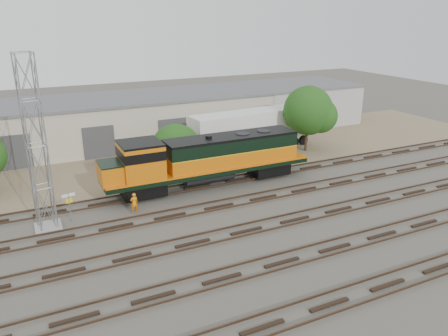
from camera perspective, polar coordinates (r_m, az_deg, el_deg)
name	(u,v)px	position (r m, az deg, el deg)	size (l,w,h in m)	color
ground	(227,215)	(32.89, 0.45, -6.13)	(140.00, 140.00, 0.00)	#47423A
dirt_strip	(164,158)	(45.89, -7.78, 1.27)	(80.00, 16.00, 0.02)	#726047
tracks	(246,231)	(30.48, 2.95, -8.19)	(80.00, 20.40, 0.28)	black
warehouse	(142,118)	(52.60, -10.60, 6.46)	(58.40, 10.40, 5.30)	#C0B3A0
locomotive	(205,159)	(37.34, -2.44, 1.21)	(18.41, 3.23, 4.42)	black
signal_tower	(37,148)	(31.28, -23.29, 2.36)	(1.77, 1.77, 12.03)	gray
sign_post	(69,202)	(33.00, -19.57, -4.22)	(0.92, 0.21, 2.27)	gray
worker	(134,203)	(33.57, -11.65, -4.50)	(0.59, 0.39, 1.61)	orange
semi_trailer	(255,125)	(47.87, 4.10, 5.59)	(14.44, 4.01, 4.39)	white
dumpster_blue	(291,127)	(55.66, 8.69, 5.26)	(1.60, 1.50, 1.50)	navy
dumpster_red	(302,125)	(57.14, 10.17, 5.50)	(1.50, 1.40, 1.40)	maroon
tree_mid	(179,150)	(41.71, -5.86, 2.34)	(5.04, 4.80, 4.80)	#382619
tree_east	(311,112)	(47.83, 11.31, 7.19)	(5.53, 5.27, 7.11)	#382619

